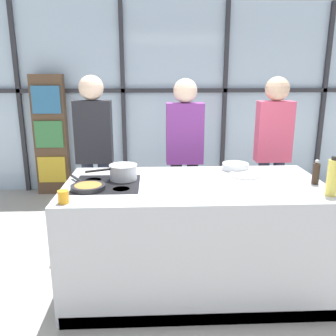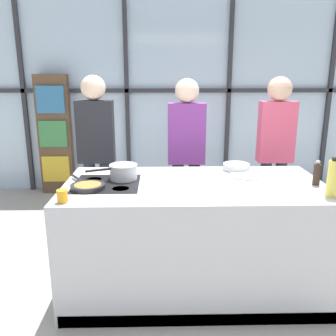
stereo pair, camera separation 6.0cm
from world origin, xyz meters
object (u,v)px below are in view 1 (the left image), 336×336
at_px(spectator_far_left, 94,147).
at_px(frying_pan, 88,187).
at_px(mixing_bowl, 235,166).
at_px(pepper_grinder, 316,173).
at_px(white_plate, 245,175).
at_px(saucepan, 123,172).
at_px(spectator_center_left, 185,149).
at_px(spectator_center_right, 273,146).
at_px(oil_bottle, 332,177).
at_px(juice_glass_near, 63,197).

relative_size(spectator_far_left, frying_pan, 4.18).
height_order(mixing_bowl, pepper_grinder, pepper_grinder).
relative_size(spectator_far_left, mixing_bowl, 7.40).
xyz_separation_m(frying_pan, pepper_grinder, (1.79, 0.05, 0.07)).
bearing_deg(white_plate, frying_pan, -166.89).
bearing_deg(saucepan, mixing_bowl, 14.86).
relative_size(white_plate, mixing_bowl, 1.12).
bearing_deg(white_plate, mixing_bowl, 100.70).
distance_m(spectator_center_left, mixing_bowl, 0.68).
relative_size(white_plate, pepper_grinder, 1.34).
xyz_separation_m(spectator_far_left, spectator_center_right, (1.88, -0.00, -0.01)).
distance_m(spectator_far_left, oil_bottle, 2.27).
distance_m(spectator_center_right, oil_bottle, 1.27).
bearing_deg(spectator_far_left, frying_pan, 95.80).
relative_size(spectator_far_left, saucepan, 4.33).
height_order(spectator_far_left, juice_glass_near, spectator_far_left).
distance_m(spectator_far_left, pepper_grinder, 2.14).
distance_m(spectator_center_left, juice_glass_near, 1.64).
distance_m(white_plate, pepper_grinder, 0.56).
bearing_deg(frying_pan, spectator_far_left, 95.80).
distance_m(frying_pan, oil_bottle, 1.80).
bearing_deg(saucepan, spectator_center_left, 53.99).
distance_m(saucepan, pepper_grinder, 1.55).
relative_size(spectator_center_right, white_plate, 6.54).
bearing_deg(pepper_grinder, oil_bottle, -92.08).
bearing_deg(white_plate, spectator_center_right, 56.90).
bearing_deg(pepper_grinder, juice_glass_near, -169.59).
xyz_separation_m(spectator_center_left, pepper_grinder, (0.96, -0.99, 0.00)).
bearing_deg(frying_pan, spectator_center_left, 51.34).
height_order(saucepan, juice_glass_near, saucepan).
height_order(frying_pan, mixing_bowl, mixing_bowl).
relative_size(spectator_center_right, frying_pan, 4.14).
bearing_deg(juice_glass_near, spectator_center_left, 54.87).
bearing_deg(pepper_grinder, saucepan, 172.87).
height_order(spectator_far_left, spectator_center_left, spectator_far_left).
xyz_separation_m(spectator_center_right, juice_glass_near, (-1.89, -1.34, -0.07)).
xyz_separation_m(spectator_center_right, oil_bottle, (0.00, -1.27, 0.03)).
bearing_deg(spectator_far_left, oil_bottle, 146.06).
bearing_deg(mixing_bowl, spectator_center_right, 45.73).
xyz_separation_m(white_plate, juice_glass_near, (-1.40, -0.60, 0.04)).
distance_m(saucepan, juice_glass_near, 0.65).
relative_size(saucepan, white_plate, 1.52).
bearing_deg(spectator_center_right, frying_pan, 30.44).
height_order(spectator_center_right, pepper_grinder, spectator_center_right).
height_order(spectator_far_left, spectator_center_right, spectator_far_left).
bearing_deg(mixing_bowl, spectator_center_left, 127.91).
distance_m(spectator_center_left, saucepan, 0.99).
relative_size(mixing_bowl, oil_bottle, 0.83).
height_order(pepper_grinder, juice_glass_near, pepper_grinder).
height_order(spectator_center_left, mixing_bowl, spectator_center_left).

